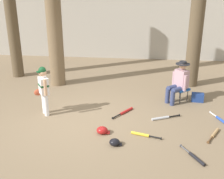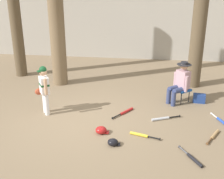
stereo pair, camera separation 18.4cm
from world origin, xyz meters
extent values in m
plane|color=#7F6B51|center=(0.00, 0.00, 0.00)|extent=(60.00, 60.00, 0.00)
cube|color=#ADA89E|center=(0.00, 6.47, 1.34)|extent=(18.00, 0.36, 2.68)
cone|color=brown|center=(-1.40, 2.66, 0.00)|extent=(0.78, 0.78, 0.30)
cylinder|color=brown|center=(3.06, 3.06, 2.62)|extent=(0.45, 0.45, 5.24)
cone|color=brown|center=(3.06, 3.06, 0.00)|extent=(0.75, 0.75, 0.27)
cylinder|color=white|center=(-1.00, 0.26, 0.29)|extent=(0.12, 0.12, 0.58)
cylinder|color=white|center=(-1.11, 0.41, 0.29)|extent=(0.12, 0.12, 0.58)
cube|color=white|center=(-1.06, 0.34, 0.80)|extent=(0.33, 0.36, 0.44)
cube|color=#144723|center=(-1.06, 0.34, 0.82)|extent=(0.35, 0.37, 0.05)
sphere|color=tan|center=(-1.06, 0.34, 1.15)|extent=(0.20, 0.20, 0.20)
sphere|color=#144723|center=(-1.06, 0.34, 1.21)|extent=(0.19, 0.19, 0.19)
cube|color=#144723|center=(-1.13, 0.29, 1.19)|extent=(0.16, 0.17, 0.02)
cylinder|color=tan|center=(-0.94, 0.13, 0.84)|extent=(0.11, 0.11, 0.42)
cylinder|color=tan|center=(-1.21, 0.49, 0.72)|extent=(0.11, 0.11, 0.40)
ellipsoid|color=#AD472D|center=(-1.27, 0.47, 0.56)|extent=(0.25, 0.22, 0.18)
cube|color=#194C9E|center=(2.55, 1.63, 0.38)|extent=(0.56, 0.56, 0.06)
cylinder|color=#333338|center=(2.53, 1.42, 0.19)|extent=(0.02, 0.02, 0.38)
cylinder|color=#333338|center=(2.34, 1.65, 0.19)|extent=(0.02, 0.02, 0.38)
cylinder|color=#333338|center=(2.77, 1.61, 0.19)|extent=(0.02, 0.02, 0.38)
cylinder|color=#333338|center=(2.58, 1.84, 0.19)|extent=(0.02, 0.02, 0.38)
cylinder|color=navy|center=(2.31, 1.30, 0.21)|extent=(0.13, 0.13, 0.43)
cylinder|color=navy|center=(2.18, 1.45, 0.21)|extent=(0.13, 0.13, 0.43)
cylinder|color=navy|center=(2.46, 1.42, 0.43)|extent=(0.40, 0.37, 0.15)
cylinder|color=navy|center=(2.34, 1.58, 0.43)|extent=(0.40, 0.37, 0.15)
cube|color=#B28C99|center=(2.55, 1.63, 0.69)|extent=(0.41, 0.43, 0.52)
cylinder|color=#B28C99|center=(2.63, 1.41, 0.63)|extent=(0.13, 0.13, 0.46)
cylinder|color=#B28C99|center=(2.35, 1.75, 0.63)|extent=(0.13, 0.13, 0.46)
sphere|color=tan|center=(2.55, 1.63, 1.09)|extent=(0.22, 0.22, 0.22)
cylinder|color=#232328|center=(2.55, 1.63, 1.12)|extent=(0.40, 0.40, 0.02)
cylinder|color=#232328|center=(2.55, 1.63, 1.16)|extent=(0.20, 0.20, 0.09)
cube|color=navy|center=(3.06, 1.64, 0.13)|extent=(0.36, 0.22, 0.26)
cone|color=brown|center=(-3.11, 3.35, 0.00)|extent=(0.56, 0.56, 0.24)
cylinder|color=tan|center=(3.16, -0.25, 0.03)|extent=(0.27, 0.41, 0.07)
cylinder|color=brown|center=(2.98, -0.57, 0.03)|extent=(0.17, 0.27, 0.03)
cylinder|color=brown|center=(2.91, -0.69, 0.03)|extent=(0.06, 0.04, 0.06)
cylinder|color=yellow|center=(1.44, -0.50, 0.03)|extent=(0.42, 0.18, 0.07)
cylinder|color=black|center=(1.77, -0.60, 0.03)|extent=(0.28, 0.11, 0.03)
cylinder|color=black|center=(1.91, -0.64, 0.03)|extent=(0.03, 0.06, 0.06)
cylinder|color=black|center=(2.57, -1.35, 0.03)|extent=(0.28, 0.42, 0.07)
cylinder|color=#4C4C51|center=(2.38, -1.02, 0.03)|extent=(0.18, 0.28, 0.03)
cylinder|color=#4C4C51|center=(2.31, -0.89, 0.03)|extent=(0.06, 0.04, 0.06)
cylinder|color=#B7BCC6|center=(1.94, 0.36, 0.03)|extent=(0.46, 0.26, 0.07)
cylinder|color=black|center=(2.30, 0.52, 0.03)|extent=(0.30, 0.16, 0.03)
cylinder|color=black|center=(2.44, 0.59, 0.03)|extent=(0.04, 0.06, 0.06)
cylinder|color=#2347AD|center=(3.46, 0.40, 0.03)|extent=(0.22, 0.42, 0.07)
cylinder|color=silver|center=(3.33, 0.73, 0.03)|extent=(0.14, 0.28, 0.03)
cylinder|color=silver|center=(3.28, 0.86, 0.03)|extent=(0.06, 0.04, 0.06)
cylinder|color=red|center=(1.05, 0.69, 0.03)|extent=(0.33, 0.43, 0.07)
cylinder|color=black|center=(0.82, 0.36, 0.03)|extent=(0.21, 0.28, 0.03)
cylinder|color=black|center=(0.73, 0.23, 0.03)|extent=(0.06, 0.05, 0.06)
ellipsoid|color=#A81919|center=(0.57, -0.50, 0.08)|extent=(0.26, 0.24, 0.18)
cube|color=#A81919|center=(0.69, -0.50, 0.04)|extent=(0.11, 0.13, 0.02)
ellipsoid|color=black|center=(0.90, -0.97, 0.07)|extent=(0.23, 0.21, 0.16)
cube|color=black|center=(1.01, -0.97, 0.03)|extent=(0.10, 0.12, 0.02)
camera|label=1|loc=(1.43, -6.24, 3.33)|focal=45.75mm
camera|label=2|loc=(1.61, -6.22, 3.33)|focal=45.75mm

